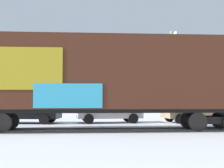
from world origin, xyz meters
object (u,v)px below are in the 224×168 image
parked_car_silver (109,111)px  parked_car_tan (193,109)px  flagpole (172,64)px  freight_car (101,75)px  parked_car_black (23,110)px

parked_car_silver → parked_car_tan: 5.70m
parked_car_tan → flagpole: bearing=85.3°
freight_car → flagpole: flagpole is taller
freight_car → parked_car_silver: bearing=81.6°
parked_car_black → parked_car_silver: 5.61m
freight_car → parked_car_tan: 8.31m
parked_car_black → parked_car_silver: parked_car_black is taller
flagpole → parked_car_silver: size_ratio=1.79×
flagpole → parked_car_black: bearing=-151.5°
parked_car_tan → parked_car_black: bearing=178.8°
parked_car_black → freight_car: bearing=-46.6°
parked_car_black → parked_car_tan: (11.31, -0.24, 0.02)m
parked_car_tan → parked_car_silver: bearing=178.0°
freight_car → parked_car_silver: 5.51m
flagpole → parked_car_silver: flagpole is taller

